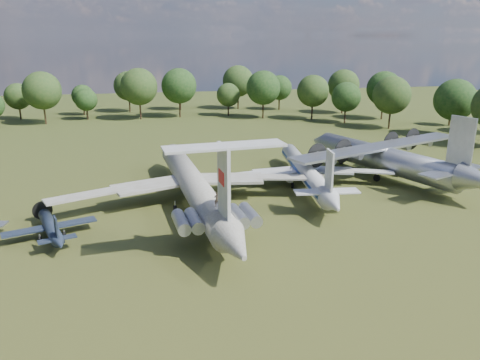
{
  "coord_description": "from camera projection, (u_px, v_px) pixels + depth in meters",
  "views": [
    {
      "loc": [
        -2.66,
        -66.24,
        24.51
      ],
      "look_at": [
        9.41,
        -4.38,
        5.0
      ],
      "focal_mm": 35.0,
      "sensor_mm": 36.0,
      "label": 1
    }
  ],
  "objects": [
    {
      "name": "small_prop_west",
      "position": [
        51.0,
        230.0,
        58.82
      ],
      "size": [
        15.76,
        18.3,
        2.26
      ],
      "primitive_type": null,
      "rotation": [
        0.0,
        0.0,
        0.33
      ],
      "color": "black",
      "rests_on": "ground"
    },
    {
      "name": "person_on_il62",
      "position": [
        217.0,
        199.0,
        54.69
      ],
      "size": [
        0.67,
        0.46,
        1.76
      ],
      "primitive_type": "imported",
      "rotation": [
        0.0,
        0.0,
        3.2
      ],
      "color": "brown",
      "rests_on": "il62_airliner"
    },
    {
      "name": "an12_transport",
      "position": [
        383.0,
        162.0,
        83.65
      ],
      "size": [
        51.48,
        54.05,
        5.66
      ],
      "primitive_type": null,
      "rotation": [
        0.0,
        0.0,
        0.37
      ],
      "color": "#A4A7AC",
      "rests_on": "ground"
    },
    {
      "name": "tu104_jet",
      "position": [
        305.0,
        175.0,
        79.0
      ],
      "size": [
        34.14,
        43.15,
        4.03
      ],
      "primitive_type": null,
      "rotation": [
        0.0,
        0.0,
        -0.1
      ],
      "color": "silver",
      "rests_on": "ground"
    },
    {
      "name": "il62_airliner",
      "position": [
        193.0,
        190.0,
        69.32
      ],
      "size": [
        46.54,
        57.75,
        5.3
      ],
      "primitive_type": null,
      "rotation": [
        0.0,
        0.0,
        0.1
      ],
      "color": "silver",
      "rests_on": "ground"
    },
    {
      "name": "ground",
      "position": [
        173.0,
        207.0,
        69.84
      ],
      "size": [
        300.0,
        300.0,
        0.0
      ],
      "primitive_type": "plane",
      "color": "#1F3B13",
      "rests_on": "ground"
    }
  ]
}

